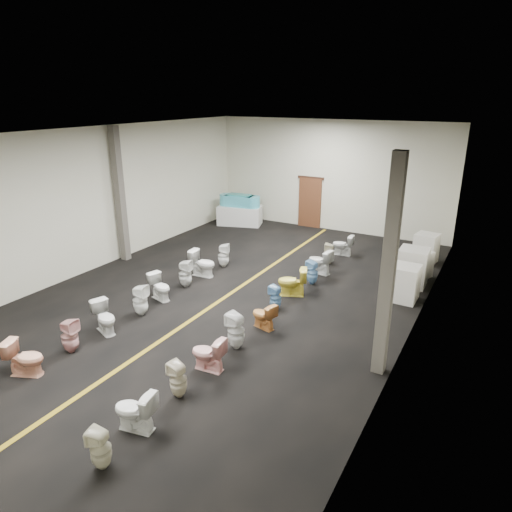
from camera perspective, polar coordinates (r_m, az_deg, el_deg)
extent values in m
plane|color=black|center=(12.99, -3.88, -5.16)|extent=(16.00, 16.00, 0.00)
plane|color=black|center=(11.84, -4.39, 15.05)|extent=(16.00, 16.00, 0.00)
plane|color=beige|center=(19.26, 9.18, 9.84)|extent=(10.00, 0.00, 10.00)
plane|color=beige|center=(15.47, -19.93, 6.57)|extent=(0.00, 16.00, 16.00)
plane|color=beige|center=(10.45, 19.51, 0.74)|extent=(0.00, 16.00, 16.00)
cube|color=olive|center=(12.98, -3.88, -5.15)|extent=(0.12, 15.60, 0.01)
cube|color=#562D19|center=(19.72, 6.74, 6.62)|extent=(1.00, 0.10, 2.10)
cube|color=#331C11|center=(19.52, 6.88, 9.69)|extent=(1.15, 0.08, 0.10)
cube|color=#59544C|center=(15.95, -16.65, 7.28)|extent=(0.25, 0.25, 4.50)
cube|color=#59544C|center=(9.10, 16.22, -1.65)|extent=(0.25, 0.25, 4.50)
cube|color=silver|center=(20.07, -2.04, 5.10)|extent=(2.05, 1.45, 0.82)
cube|color=#45B0C6|center=(19.92, -2.06, 6.88)|extent=(1.26, 0.79, 0.50)
cylinder|color=#45B0C6|center=(20.18, -3.62, 7.02)|extent=(0.66, 0.66, 0.50)
cylinder|color=#45B0C6|center=(19.68, -0.47, 6.74)|extent=(0.66, 0.66, 0.50)
cube|color=teal|center=(19.88, -2.07, 7.44)|extent=(1.04, 0.57, 0.20)
cube|color=silver|center=(13.27, 17.97, -3.21)|extent=(0.79, 0.79, 1.00)
cube|color=silver|center=(14.35, 19.00, -1.32)|extent=(0.84, 0.84, 1.14)
cube|color=silver|center=(15.11, 19.49, -0.96)|extent=(0.94, 0.94, 0.83)
cube|color=silver|center=(16.47, 20.48, 0.91)|extent=(0.81, 0.81, 1.00)
imported|color=#F7AF8D|center=(10.55, -26.91, -11.28)|extent=(0.86, 0.69, 0.77)
imported|color=#D99E9B|center=(10.99, -22.27, -9.21)|extent=(0.41, 0.40, 0.80)
imported|color=silver|center=(11.57, -18.36, -7.31)|extent=(0.86, 0.67, 0.77)
imported|color=white|center=(12.17, -14.27, -5.37)|extent=(0.44, 0.44, 0.83)
imported|color=white|center=(12.98, -11.89, -3.80)|extent=(0.81, 0.59, 0.74)
imported|color=silver|center=(13.64, -8.85, -2.19)|extent=(0.45, 0.44, 0.84)
imported|color=white|center=(14.40, -6.68, -0.91)|extent=(0.85, 0.53, 0.83)
imported|color=white|center=(15.10, -4.09, 0.08)|extent=(0.47, 0.47, 0.80)
imported|color=beige|center=(7.86, -18.85, -21.86)|extent=(0.39, 0.38, 0.70)
imported|color=white|center=(8.38, -14.92, -18.19)|extent=(0.81, 0.55, 0.76)
imported|color=beige|center=(8.99, -9.70, -15.01)|extent=(0.39, 0.38, 0.73)
imported|color=#F8B5B0|center=(9.66, -6.00, -12.05)|extent=(0.76, 0.47, 0.75)
imported|color=silver|center=(10.34, -2.51, -9.34)|extent=(0.45, 0.44, 0.86)
imported|color=#CE8642|center=(11.20, 0.96, -7.45)|extent=(0.73, 0.53, 0.67)
imported|color=#6A9DCA|center=(12.12, 2.46, -5.23)|extent=(0.36, 0.36, 0.68)
imported|color=#EEDA49|center=(12.96, 4.56, -3.24)|extent=(0.92, 0.74, 0.82)
imported|color=#75A8D5|center=(13.80, 7.06, -2.06)|extent=(0.41, 0.41, 0.74)
imported|color=silver|center=(14.65, 7.98, -0.67)|extent=(0.86, 0.59, 0.81)
imported|color=beige|center=(15.57, 9.18, 0.31)|extent=(0.38, 0.37, 0.71)
imported|color=silver|center=(16.49, 10.79, 1.37)|extent=(0.75, 0.46, 0.74)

